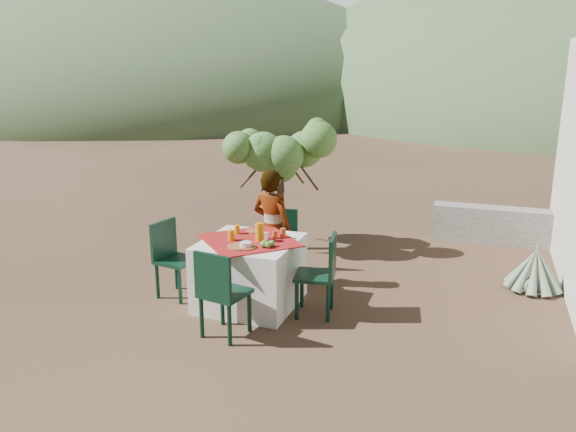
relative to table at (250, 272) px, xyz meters
The scene contains 23 objects.
ground 0.72m from the table, behind, with size 160.00×160.00×0.00m, color #39231A.
table is the anchor object (origin of this frame).
chair_far 1.09m from the table, 91.40° to the left, with size 0.42×0.42×0.83m.
chair_near 0.87m from the table, 86.25° to the right, with size 0.49×0.49×0.91m.
chair_left 0.97m from the table, behind, with size 0.47×0.47×0.89m.
chair_right 0.85m from the table, ahead, with size 0.47×0.47×0.89m.
person 0.73m from the table, 88.56° to the left, with size 0.53×0.35×1.44m, color #8C6651.
shrub_tree 2.29m from the table, 99.01° to the left, with size 1.43×1.40×1.68m.
agave 3.42m from the table, 26.82° to the left, with size 0.69×0.69×0.73m.
stone_wall 4.51m from the table, 48.61° to the left, with size 2.60×0.35×0.55m, color gray.
hill_near_left 35.30m from the table, 121.83° to the left, with size 40.00×40.00×16.00m, color #324C2A.
hill_far_center 52.19m from the table, 95.07° to the left, with size 60.00×60.00×24.00m, color gray.
plate_far 0.51m from the table, 102.10° to the left, with size 0.21×0.21×0.01m, color brown.
plate_near 0.48m from the table, 89.53° to the right, with size 0.26×0.26×0.01m, color brown.
glass_far 0.52m from the table, 142.28° to the left, with size 0.06×0.06×0.10m, color orange.
glass_near 0.48m from the table, 153.91° to the right, with size 0.07×0.07×0.12m, color orange.
juice_pitcher 0.50m from the table, ahead, with size 0.09×0.09×0.21m, color orange.
bowl_plate 0.48m from the table, 74.28° to the right, with size 0.23×0.23×0.01m, color brown.
white_bowl 0.50m from the table, 74.28° to the right, with size 0.13×0.13×0.05m, color silver.
jar_left 0.51m from the table, 30.75° to the left, with size 0.06×0.06×0.09m, color #BE4B21.
jar_right 0.58m from the table, 33.23° to the left, with size 0.07×0.07×0.10m, color #BE4B21.
napkin_holder 0.46m from the table, 27.99° to the left, with size 0.06×0.03×0.08m, color silver.
fruit_cluster 0.53m from the table, 32.04° to the right, with size 0.14×0.13×0.07m.
Camera 1 is at (2.99, -5.41, 2.59)m, focal length 35.00 mm.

